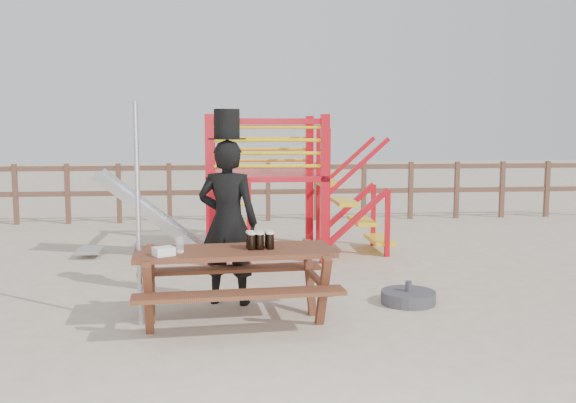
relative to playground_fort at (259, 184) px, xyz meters
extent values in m
plane|color=beige|center=(-0.12, -3.58, -1.07)|extent=(60.00, 60.00, 0.00)
cube|color=brown|center=(-0.12, 3.42, 0.03)|extent=(15.00, 0.06, 0.10)
cube|color=brown|center=(-0.12, 3.42, -0.47)|extent=(15.00, 0.06, 0.10)
cube|color=brown|center=(-4.62, 3.42, -0.47)|extent=(0.09, 0.09, 1.20)
cube|color=brown|center=(-3.62, 3.42, -0.47)|extent=(0.09, 0.09, 1.20)
cube|color=brown|center=(-2.62, 3.42, -0.47)|extent=(0.09, 0.09, 1.20)
cube|color=brown|center=(-1.62, 3.42, -0.47)|extent=(0.09, 0.09, 1.20)
cube|color=brown|center=(-0.62, 3.42, -0.47)|extent=(0.09, 0.09, 1.20)
cube|color=brown|center=(0.38, 3.42, -0.47)|extent=(0.09, 0.09, 1.20)
cube|color=brown|center=(1.38, 3.42, -0.47)|extent=(0.09, 0.09, 1.20)
cube|color=brown|center=(2.38, 3.42, -0.47)|extent=(0.09, 0.09, 1.20)
cube|color=brown|center=(3.38, 3.42, -0.47)|extent=(0.09, 0.09, 1.20)
cube|color=brown|center=(4.38, 3.42, -0.47)|extent=(0.09, 0.09, 1.20)
cube|color=brown|center=(5.38, 3.42, -0.47)|extent=(0.09, 0.09, 1.20)
cube|color=brown|center=(6.38, 3.42, -0.47)|extent=(0.09, 0.09, 1.20)
cube|color=red|center=(-0.72, -0.78, -0.02)|extent=(0.12, 0.12, 2.10)
cube|color=red|center=(0.88, -0.78, -0.02)|extent=(0.12, 0.12, 2.10)
cube|color=red|center=(-0.72, 0.82, -0.02)|extent=(0.12, 0.12, 2.10)
cube|color=red|center=(0.88, 0.82, -0.02)|extent=(0.12, 0.12, 2.10)
cube|color=red|center=(0.08, 0.02, 0.13)|extent=(1.72, 1.72, 0.08)
cube|color=red|center=(0.08, -0.78, 0.93)|extent=(1.60, 0.08, 0.08)
cube|color=red|center=(0.08, 0.82, 0.93)|extent=(1.60, 0.08, 0.08)
cube|color=red|center=(-0.72, 0.02, 0.93)|extent=(0.08, 1.60, 0.08)
cube|color=red|center=(0.88, 0.02, 0.93)|extent=(0.08, 1.60, 0.08)
cylinder|color=yellow|center=(0.08, -0.78, 0.31)|extent=(1.50, 0.05, 0.05)
cylinder|color=yellow|center=(0.08, 0.82, 0.31)|extent=(1.50, 0.05, 0.05)
cylinder|color=yellow|center=(0.08, -0.78, 0.49)|extent=(1.50, 0.05, 0.05)
cylinder|color=yellow|center=(0.08, 0.82, 0.49)|extent=(1.50, 0.05, 0.05)
cylinder|color=yellow|center=(0.08, -0.78, 0.67)|extent=(1.50, 0.05, 0.05)
cylinder|color=yellow|center=(0.08, 0.82, 0.67)|extent=(1.50, 0.05, 0.05)
cylinder|color=yellow|center=(0.08, -0.78, 0.85)|extent=(1.50, 0.05, 0.05)
cylinder|color=yellow|center=(0.08, 0.82, 0.85)|extent=(1.50, 0.05, 0.05)
cube|color=red|center=(-0.55, -0.93, -0.47)|extent=(0.06, 0.06, 1.20)
cube|color=red|center=(-0.19, -0.93, -0.47)|extent=(0.06, 0.06, 1.20)
cylinder|color=yellow|center=(-0.37, -0.93, -0.92)|extent=(0.36, 0.04, 0.04)
cylinder|color=yellow|center=(-0.37, -0.93, -0.68)|extent=(0.36, 0.04, 0.04)
cylinder|color=yellow|center=(-0.37, -0.93, -0.44)|extent=(0.36, 0.04, 0.04)
cylinder|color=yellow|center=(-0.37, -0.93, -0.20)|extent=(0.36, 0.04, 0.04)
cylinder|color=yellow|center=(-0.37, -0.93, 0.04)|extent=(0.36, 0.04, 0.04)
cube|color=yellow|center=(1.03, 0.02, 0.01)|extent=(0.30, 0.90, 0.06)
cube|color=yellow|center=(1.31, 0.02, -0.29)|extent=(0.30, 0.90, 0.06)
cube|color=yellow|center=(1.59, 0.02, -0.59)|extent=(0.30, 0.90, 0.06)
cube|color=yellow|center=(1.87, 0.02, -0.89)|extent=(0.30, 0.90, 0.06)
cube|color=red|center=(1.43, -0.43, -0.47)|extent=(0.95, 0.08, 0.86)
cube|color=red|center=(1.43, 0.47, -0.47)|extent=(0.95, 0.08, 0.86)
cube|color=silver|center=(-1.62, 0.02, -0.45)|extent=(1.53, 0.55, 1.21)
cube|color=silver|center=(-1.62, -0.25, -0.41)|extent=(1.58, 0.04, 1.28)
cube|color=silver|center=(-1.62, 0.29, -0.41)|extent=(1.58, 0.04, 1.28)
cube|color=silver|center=(-2.52, 0.02, -0.97)|extent=(0.35, 0.55, 0.05)
cube|color=brown|center=(-0.44, -3.49, -0.35)|extent=(1.96, 0.85, 0.05)
cube|color=brown|center=(-0.41, -4.02, -0.64)|extent=(1.93, 0.41, 0.04)
cube|color=brown|center=(-0.48, -2.97, -0.64)|extent=(1.93, 0.41, 0.04)
cube|color=brown|center=(-1.25, -3.55, -0.73)|extent=(0.16, 1.15, 0.69)
cube|color=brown|center=(0.37, -3.43, -0.73)|extent=(0.16, 1.15, 0.69)
imported|color=black|center=(-0.50, -2.75, -0.18)|extent=(0.74, 0.59, 1.79)
cube|color=#0C8C1C|center=(-0.46, -2.61, 0.04)|extent=(0.07, 0.04, 0.42)
cylinder|color=black|center=(-0.50, -2.75, 0.72)|extent=(0.41, 0.41, 0.01)
cylinder|color=black|center=(-0.50, -2.75, 0.89)|extent=(0.27, 0.27, 0.31)
cube|color=white|center=(-0.46, -2.62, 0.99)|extent=(0.14, 0.04, 0.04)
cylinder|color=#B2B2B7|center=(-1.36, -3.44, 0.01)|extent=(0.05, 0.05, 2.16)
cylinder|color=#3D3D42|center=(1.46, -2.96, -1.00)|extent=(0.59, 0.59, 0.14)
cylinder|color=#3D3D42|center=(1.46, -2.96, -0.88)|extent=(0.07, 0.07, 0.11)
cube|color=white|center=(-1.10, -3.73, -0.29)|extent=(0.23, 0.21, 0.08)
cylinder|color=black|center=(-0.28, -3.53, -0.26)|extent=(0.08, 0.08, 0.15)
cylinder|color=beige|center=(-0.28, -3.53, -0.17)|extent=(0.08, 0.08, 0.02)
cylinder|color=black|center=(-0.20, -3.53, -0.26)|extent=(0.08, 0.08, 0.15)
cylinder|color=beige|center=(-0.20, -3.53, -0.17)|extent=(0.08, 0.08, 0.02)
cylinder|color=black|center=(-0.10, -3.52, -0.26)|extent=(0.08, 0.08, 0.15)
cylinder|color=beige|center=(-0.10, -3.52, -0.17)|extent=(0.08, 0.08, 0.02)
cylinder|color=black|center=(-0.29, -3.44, -0.26)|extent=(0.08, 0.08, 0.15)
cylinder|color=beige|center=(-0.29, -3.44, -0.17)|extent=(0.08, 0.08, 0.02)
cylinder|color=black|center=(-0.20, -3.44, -0.26)|extent=(0.08, 0.08, 0.15)
cylinder|color=beige|center=(-0.20, -3.44, -0.17)|extent=(0.08, 0.08, 0.02)
cylinder|color=black|center=(-0.10, -3.42, -0.26)|extent=(0.08, 0.08, 0.15)
cylinder|color=beige|center=(-0.10, -3.42, -0.17)|extent=(0.08, 0.08, 0.02)
cylinder|color=silver|center=(-0.96, -3.60, -0.26)|extent=(0.08, 0.08, 0.15)
cylinder|color=beige|center=(-0.96, -3.60, -0.32)|extent=(0.07, 0.07, 0.02)
camera|label=1|loc=(-0.55, -9.63, 0.85)|focal=40.00mm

